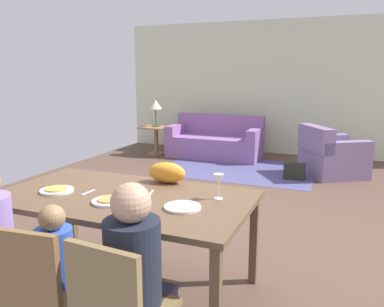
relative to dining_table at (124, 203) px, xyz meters
name	(u,v)px	position (x,y,z in m)	size (l,w,h in m)	color
ground_plane	(227,202)	(0.09, 2.32, -0.71)	(6.61, 6.74, 0.02)	brown
back_wall	(278,88)	(0.09, 5.74, 0.65)	(6.61, 0.10, 2.70)	beige
dining_table	(124,203)	(0.00, 0.00, 0.00)	(1.89, 1.05, 0.76)	brown
plate_near_man	(57,191)	(-0.52, -0.12, 0.07)	(0.25, 0.25, 0.02)	silver
pizza_near_man	(57,189)	(-0.52, -0.12, 0.09)	(0.17, 0.17, 0.01)	#E6A24A
plate_near_child	(110,201)	(0.00, -0.18, 0.07)	(0.25, 0.25, 0.02)	white
pizza_near_child	(110,199)	(0.00, -0.18, 0.09)	(0.17, 0.17, 0.01)	gold
plate_near_woman	(182,207)	(0.52, -0.10, 0.07)	(0.25, 0.25, 0.02)	silver
wine_glass	(219,181)	(0.68, 0.18, 0.20)	(0.07, 0.07, 0.19)	silver
fork	(88,192)	(-0.28, -0.05, 0.07)	(0.02, 0.15, 0.01)	silver
knife	(150,194)	(0.17, 0.10, 0.07)	(0.01, 0.17, 0.01)	silver
dining_chair_child	(40,288)	(0.01, -0.89, -0.20)	(0.46, 0.46, 0.87)	brown
person_child	(60,282)	(0.00, -0.72, -0.26)	(0.22, 0.30, 0.92)	#2B3340
person_woman	(138,288)	(0.52, -0.71, -0.18)	(0.30, 0.41, 1.11)	#3D3453
cat	(167,173)	(0.15, 0.43, 0.15)	(0.32, 0.16, 0.17)	orange
area_rug	(238,169)	(-0.23, 4.05, -0.69)	(2.60, 1.80, 0.01)	#4C4A7C
couch	(216,142)	(-0.95, 4.91, -0.39)	(1.82, 0.86, 0.82)	#8B5F9F
armchair	(331,156)	(1.27, 4.22, -0.38)	(1.19, 1.18, 0.82)	slate
side_table	(156,136)	(-2.15, 4.65, -0.32)	(0.56, 0.56, 0.58)	#946943
table_lamp	(156,105)	(-2.15, 4.65, 0.31)	(0.26, 0.26, 0.54)	#444E2E
handbag	(294,171)	(0.76, 3.75, -0.57)	(0.32, 0.16, 0.26)	black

